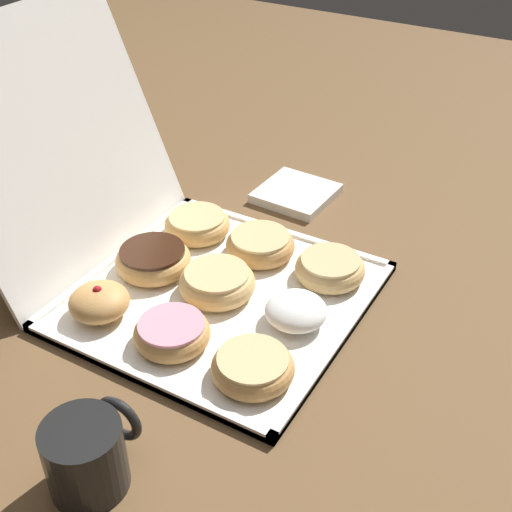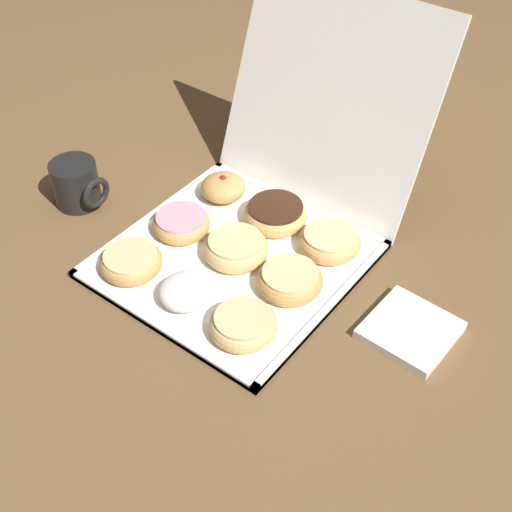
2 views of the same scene
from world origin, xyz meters
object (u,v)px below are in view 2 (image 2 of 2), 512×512
object	(u,v)px
pink_frosted_donut_3	(181,223)
chocolate_frosted_donut_7	(276,214)
donut_box	(234,260)
glazed_ring_donut_8	(330,241)
powdered_filled_donut_1	(186,292)
napkin_stack	(410,330)
glazed_ring_donut_5	(288,281)
coffee_mug	(77,183)
glazed_ring_donut_2	(243,324)
jelly_filled_donut_6	(223,187)
glazed_ring_donut_0	(131,261)
glazed_ring_donut_4	(238,249)

from	to	relation	value
pink_frosted_donut_3	chocolate_frosted_donut_7	world-z (taller)	chocolate_frosted_donut_7
donut_box	glazed_ring_donut_8	distance (m)	0.18
powdered_filled_donut_1	napkin_stack	world-z (taller)	powdered_filled_donut_1
powdered_filled_donut_1	glazed_ring_donut_8	bearing A→B (deg)	64.43
pink_frosted_donut_3	glazed_ring_donut_5	distance (m)	0.25
coffee_mug	glazed_ring_donut_2	bearing A→B (deg)	-9.25
jelly_filled_donut_6	napkin_stack	world-z (taller)	jelly_filled_donut_6
pink_frosted_donut_3	coffee_mug	distance (m)	0.23
glazed_ring_donut_0	glazed_ring_donut_5	bearing A→B (deg)	26.80
glazed_ring_donut_5	coffee_mug	size ratio (longest dim) A/B	1.03
pink_frosted_donut_3	napkin_stack	xyz separation A→B (m)	(0.46, 0.04, -0.02)
glazed_ring_donut_2	coffee_mug	world-z (taller)	coffee_mug
donut_box	napkin_stack	distance (m)	0.34
glazed_ring_donut_2	coffee_mug	bearing A→B (deg)	170.75
chocolate_frosted_donut_7	napkin_stack	xyz separation A→B (m)	(0.33, -0.09, -0.02)
glazed_ring_donut_5	jelly_filled_donut_6	xyz separation A→B (m)	(-0.25, 0.13, 0.00)
glazed_ring_donut_4	glazed_ring_donut_8	distance (m)	0.17
glazed_ring_donut_5	glazed_ring_donut_8	world-z (taller)	glazed_ring_donut_5
powdered_filled_donut_1	glazed_ring_donut_8	distance (m)	0.28
glazed_ring_donut_4	glazed_ring_donut_8	size ratio (longest dim) A/B	1.04
coffee_mug	glazed_ring_donut_0	bearing A→B (deg)	-19.66
glazed_ring_donut_4	napkin_stack	bearing A→B (deg)	6.08
glazed_ring_donut_4	glazed_ring_donut_8	bearing A→B (deg)	45.34
glazed_ring_donut_5	glazed_ring_donut_8	xyz separation A→B (m)	(0.00, 0.13, -0.00)
glazed_ring_donut_0	napkin_stack	world-z (taller)	glazed_ring_donut_0
glazed_ring_donut_2	pink_frosted_donut_3	world-z (taller)	glazed_ring_donut_2
donut_box	powdered_filled_donut_1	distance (m)	0.13
napkin_stack	pink_frosted_donut_3	bearing A→B (deg)	-174.87
jelly_filled_donut_6	napkin_stack	size ratio (longest dim) A/B	0.67
glazed_ring_donut_4	coffee_mug	bearing A→B (deg)	-171.12
glazed_ring_donut_4	jelly_filled_donut_6	xyz separation A→B (m)	(-0.13, 0.12, 0.00)
glazed_ring_donut_0	glazed_ring_donut_5	distance (m)	0.28
glazed_ring_donut_5	pink_frosted_donut_3	bearing A→B (deg)	178.95
pink_frosted_donut_3	glazed_ring_donut_4	size ratio (longest dim) A/B	0.92
donut_box	chocolate_frosted_donut_7	distance (m)	0.13
coffee_mug	jelly_filled_donut_6	bearing A→B (deg)	38.38
chocolate_frosted_donut_7	coffee_mug	world-z (taller)	coffee_mug
powdered_filled_donut_1	coffee_mug	size ratio (longest dim) A/B	0.82
powdered_filled_donut_1	chocolate_frosted_donut_7	distance (m)	0.26
powdered_filled_donut_1	glazed_ring_donut_5	bearing A→B (deg)	45.69
napkin_stack	glazed_ring_donut_0	bearing A→B (deg)	-159.54
glazed_ring_donut_0	chocolate_frosted_donut_7	world-z (taller)	chocolate_frosted_donut_7
glazed_ring_donut_2	glazed_ring_donut_4	xyz separation A→B (m)	(-0.12, 0.13, 0.00)
donut_box	coffee_mug	distance (m)	0.36
glazed_ring_donut_0	jelly_filled_donut_6	size ratio (longest dim) A/B	1.25
glazed_ring_donut_0	napkin_stack	bearing A→B (deg)	20.46
jelly_filled_donut_6	chocolate_frosted_donut_7	world-z (taller)	jelly_filled_donut_6
donut_box	glazed_ring_donut_0	size ratio (longest dim) A/B	3.72
glazed_ring_donut_5	coffee_mug	distance (m)	0.48
glazed_ring_donut_5	coffee_mug	world-z (taller)	coffee_mug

